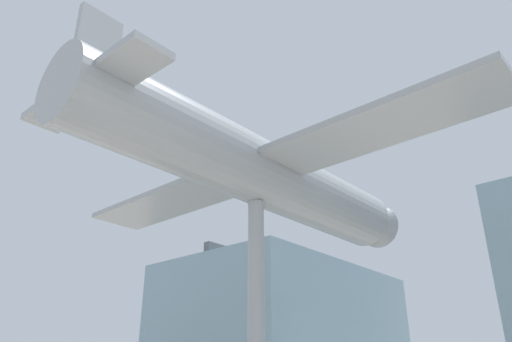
% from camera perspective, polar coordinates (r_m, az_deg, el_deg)
% --- Properties ---
extents(support_pylon_central, '(0.46, 0.46, 6.91)m').
position_cam_1_polar(support_pylon_central, '(13.76, 0.00, -17.18)').
color(support_pylon_central, '#999EA3').
rests_on(support_pylon_central, ground_plane).
extents(suspended_airplane, '(14.72, 14.20, 3.28)m').
position_cam_1_polar(suspended_airplane, '(15.13, 0.63, -0.25)').
color(suspended_airplane, '#93999E').
rests_on(suspended_airplane, support_pylon_central).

